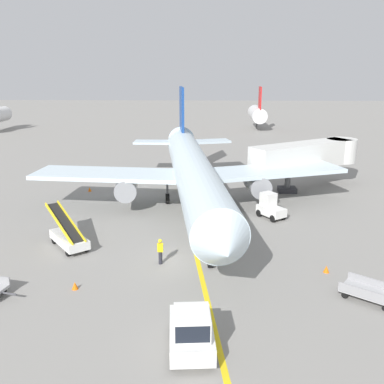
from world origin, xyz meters
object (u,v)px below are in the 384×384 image
(pushback_tug, at_px, (191,331))
(airliner, at_px, (193,171))
(baggage_cart_empty_trailing, at_px, (369,292))
(safety_cone_nose_right, at_px, (326,269))
(ground_crew_marshaller, at_px, (160,251))
(safety_cone_wingtip_left, at_px, (75,286))
(jet_bridge, at_px, (312,155))
(belt_loader_forward_hold, at_px, (68,236))
(baggage_tug_near_wing, at_px, (270,207))
(safety_cone_nose_left, at_px, (90,189))

(pushback_tug, bearing_deg, airliner, 91.79)
(baggage_cart_empty_trailing, height_order, safety_cone_nose_right, baggage_cart_empty_trailing)
(ground_crew_marshaller, distance_m, safety_cone_wingtip_left, 5.69)
(ground_crew_marshaller, bearing_deg, jet_bridge, 53.64)
(belt_loader_forward_hold, xyz_separation_m, safety_cone_nose_right, (17.02, -3.34, -0.56))
(belt_loader_forward_hold, distance_m, ground_crew_marshaller, 7.17)
(airliner, bearing_deg, jet_bridge, 30.59)
(belt_loader_forward_hold, bearing_deg, jet_bridge, 38.30)
(baggage_tug_near_wing, relative_size, safety_cone_wingtip_left, 6.16)
(jet_bridge, bearing_deg, safety_cone_nose_left, -174.59)
(jet_bridge, relative_size, baggage_tug_near_wing, 4.48)
(safety_cone_wingtip_left, bearing_deg, baggage_tug_near_wing, 44.60)
(pushback_tug, xyz_separation_m, safety_cone_nose_left, (-11.34, 25.15, -0.77))
(baggage_cart_empty_trailing, distance_m, ground_crew_marshaller, 12.38)
(ground_crew_marshaller, bearing_deg, safety_cone_nose_right, -4.60)
(pushback_tug, bearing_deg, baggage_tug_near_wing, 71.52)
(baggage_cart_empty_trailing, bearing_deg, belt_loader_forward_hold, 160.49)
(jet_bridge, xyz_separation_m, ground_crew_marshaller, (-13.75, -18.67, -2.63))
(safety_cone_nose_left, distance_m, safety_cone_wingtip_left, 20.45)
(safety_cone_nose_right, bearing_deg, baggage_cart_empty_trailing, -66.30)
(pushback_tug, distance_m, ground_crew_marshaller, 8.94)
(pushback_tug, distance_m, baggage_tug_near_wing, 18.75)
(airliner, height_order, safety_cone_nose_right, airliner)
(baggage_cart_empty_trailing, distance_m, safety_cone_nose_right, 3.49)
(ground_crew_marshaller, xyz_separation_m, safety_cone_wingtip_left, (-4.50, -3.42, -0.69))
(baggage_cart_empty_trailing, bearing_deg, ground_crew_marshaller, 161.05)
(safety_cone_nose_left, bearing_deg, ground_crew_marshaller, -61.30)
(baggage_tug_near_wing, height_order, belt_loader_forward_hold, belt_loader_forward_hold)
(pushback_tug, bearing_deg, belt_loader_forward_hold, 128.97)
(pushback_tug, bearing_deg, ground_crew_marshaller, 104.90)
(pushback_tug, distance_m, belt_loader_forward_hold, 14.34)
(belt_loader_forward_hold, bearing_deg, baggage_cart_empty_trailing, -19.51)
(airliner, height_order, baggage_tug_near_wing, airliner)
(baggage_tug_near_wing, distance_m, ground_crew_marshaller, 12.31)
(jet_bridge, distance_m, safety_cone_wingtip_left, 28.85)
(safety_cone_nose_left, bearing_deg, baggage_tug_near_wing, -23.10)
(belt_loader_forward_hold, xyz_separation_m, ground_crew_marshaller, (6.72, -2.51, 0.13))
(belt_loader_forward_hold, relative_size, baggage_cart_empty_trailing, 1.34)
(airliner, bearing_deg, safety_cone_nose_right, -55.07)
(baggage_tug_near_wing, xyz_separation_m, safety_cone_nose_right, (2.06, -9.97, -0.71))
(safety_cone_nose_right, bearing_deg, safety_cone_wingtip_left, -170.06)
(ground_crew_marshaller, bearing_deg, baggage_cart_empty_trailing, -18.95)
(jet_bridge, bearing_deg, pushback_tug, -112.74)
(pushback_tug, bearing_deg, safety_cone_nose_left, 114.27)
(jet_bridge, xyz_separation_m, safety_cone_nose_left, (-22.79, -2.16, -3.32))
(baggage_tug_near_wing, xyz_separation_m, belt_loader_forward_hold, (-14.96, -6.63, -0.15))
(airliner, height_order, ground_crew_marshaller, airliner)
(baggage_cart_empty_trailing, bearing_deg, safety_cone_wingtip_left, 177.89)
(jet_bridge, xyz_separation_m, pushback_tug, (-11.45, -27.31, -2.55))
(ground_crew_marshaller, bearing_deg, belt_loader_forward_hold, 159.53)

